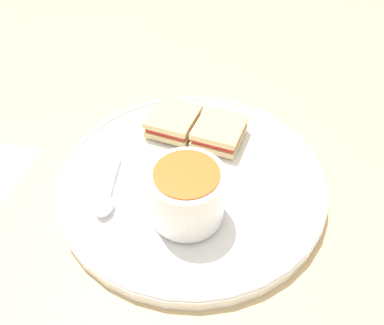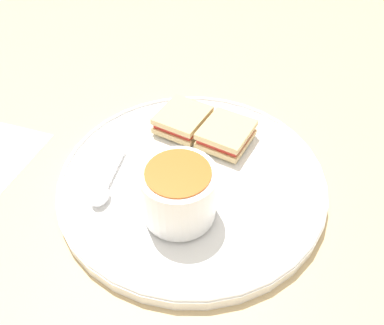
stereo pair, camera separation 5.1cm
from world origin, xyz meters
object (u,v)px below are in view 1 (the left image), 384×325
Objects in this scene: soup_bowl at (187,194)px; sandwich_half_far at (174,121)px; spoon at (105,202)px; sandwich_half_near at (219,131)px.

soup_bowl is 0.94× the size of sandwich_half_far.
spoon is 1.13× the size of sandwich_half_far.
soup_bowl is 0.15m from sandwich_half_near.
soup_bowl is 0.17m from sandwich_half_far.
sandwich_half_near is at bearing 133.65° from spoon.
soup_bowl reaches higher than sandwich_half_near.
sandwich_half_near is 1.00× the size of sandwich_half_far.
sandwich_half_near is (0.16, 0.12, 0.01)m from spoon.
sandwich_half_near is at bearing -21.74° from sandwich_half_far.
sandwich_half_far is (-0.02, 0.17, -0.02)m from soup_bowl.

